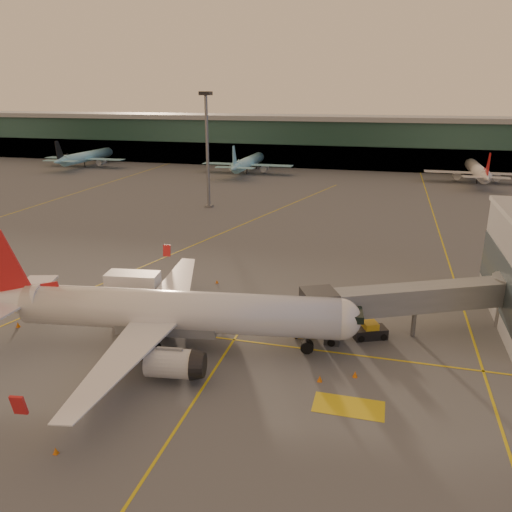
% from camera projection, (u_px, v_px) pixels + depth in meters
% --- Properties ---
extents(ground, '(600.00, 600.00, 0.00)m').
position_uv_depth(ground, '(172.00, 356.00, 50.45)').
color(ground, '#4C4F54').
rests_on(ground, ground).
extents(taxi_markings, '(100.12, 173.00, 0.01)m').
position_uv_depth(taxi_markings, '(234.00, 235.00, 93.08)').
color(taxi_markings, gold).
rests_on(taxi_markings, ground).
extents(terminal, '(400.00, 20.00, 17.60)m').
position_uv_depth(terminal, '(334.00, 141.00, 177.91)').
color(terminal, '#19382D').
rests_on(terminal, ground).
extents(mast_west_near, '(2.40, 2.40, 25.60)m').
position_uv_depth(mast_west_near, '(207.00, 142.00, 111.27)').
color(mast_west_near, slate).
rests_on(mast_west_near, ground).
extents(distant_aircraft_row, '(350.00, 34.00, 13.00)m').
position_uv_depth(distant_aircraft_row, '(359.00, 178.00, 156.17)').
color(distant_aircraft_row, '#8AD3E7').
rests_on(distant_aircraft_row, ground).
extents(main_airplane, '(40.35, 36.53, 12.19)m').
position_uv_depth(main_airplane, '(166.00, 312.00, 51.12)').
color(main_airplane, white).
rests_on(main_airplane, ground).
extents(jet_bridge, '(24.66, 13.95, 5.98)m').
position_uv_depth(jet_bridge, '(428.00, 299.00, 53.78)').
color(jet_bridge, slate).
rests_on(jet_bridge, ground).
extents(catering_truck, '(6.58, 3.53, 4.86)m').
position_uv_depth(catering_truck, '(134.00, 289.00, 60.20)').
color(catering_truck, '#BE4B1B').
rests_on(catering_truck, ground).
extents(gpu_cart, '(2.65, 2.09, 1.36)m').
position_uv_depth(gpu_cart, '(304.00, 330.00, 54.49)').
color(gpu_cart, gold).
rests_on(gpu_cart, ground).
extents(pushback_tug, '(4.04, 3.19, 1.84)m').
position_uv_depth(pushback_tug, '(370.00, 331.00, 54.09)').
color(pushback_tug, black).
rests_on(pushback_tug, ground).
extents(cone_nose, '(0.48, 0.48, 0.62)m').
position_uv_depth(cone_nose, '(355.00, 374.00, 46.70)').
color(cone_nose, orange).
rests_on(cone_nose, ground).
extents(cone_tail, '(0.48, 0.48, 0.61)m').
position_uv_depth(cone_tail, '(18.00, 325.00, 56.65)').
color(cone_tail, orange).
rests_on(cone_tail, ground).
extents(cone_wing_right, '(0.42, 0.42, 0.53)m').
position_uv_depth(cone_wing_right, '(56.00, 451.00, 36.79)').
color(cone_wing_right, orange).
rests_on(cone_wing_right, ground).
extents(cone_wing_left, '(0.39, 0.39, 0.50)m').
position_uv_depth(cone_wing_left, '(217.00, 281.00, 69.73)').
color(cone_wing_left, orange).
rests_on(cone_wing_left, ground).
extents(cone_fwd, '(0.47, 0.47, 0.60)m').
position_uv_depth(cone_fwd, '(320.00, 379.00, 45.98)').
color(cone_fwd, orange).
rests_on(cone_fwd, ground).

